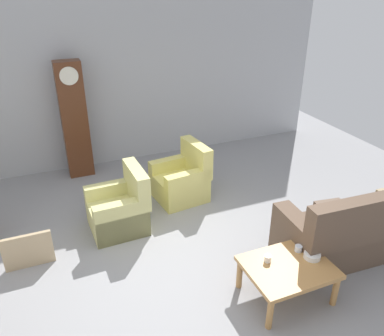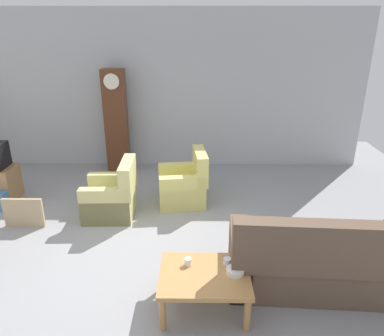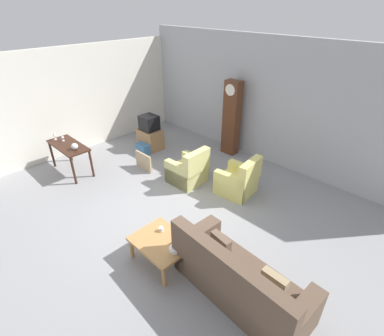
{
  "view_description": "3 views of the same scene",
  "coord_description": "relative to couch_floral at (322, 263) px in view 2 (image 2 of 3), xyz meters",
  "views": [
    {
      "loc": [
        -1.43,
        -3.52,
        3.32
      ],
      "look_at": [
        0.33,
        0.72,
        1.02
      ],
      "focal_mm": 36.05,
      "sensor_mm": 36.0,
      "label": 1
    },
    {
      "loc": [
        0.75,
        -4.02,
        2.91
      ],
      "look_at": [
        0.68,
        1.18,
        0.83
      ],
      "focal_mm": 34.27,
      "sensor_mm": 36.0,
      "label": 2
    },
    {
      "loc": [
        3.7,
        -3.02,
        3.89
      ],
      "look_at": [
        0.17,
        0.57,
        0.97
      ],
      "focal_mm": 27.21,
      "sensor_mm": 36.0,
      "label": 3
    }
  ],
  "objects": [
    {
      "name": "framed_picture_leaning",
      "position": [
        -4.05,
        1.35,
        -0.12
      ],
      "size": [
        0.6,
        0.05,
        0.47
      ],
      "primitive_type": "cube",
      "color": "tan",
      "rests_on": "ground_plane"
    },
    {
      "name": "garage_door_wall",
      "position": [
        -2.19,
        4.13,
        1.25
      ],
      "size": [
        8.4,
        0.16,
        3.2
      ],
      "primitive_type": "cube",
      "color": "#ADAFB5",
      "rests_on": "ground_plane"
    },
    {
      "name": "grandfather_clock",
      "position": [
        -3.07,
        3.72,
        0.69
      ],
      "size": [
        0.44,
        0.3,
        2.08
      ],
      "color": "#562D19",
      "rests_on": "ground_plane"
    },
    {
      "name": "armchair_olive_near",
      "position": [
        -2.78,
        1.74,
        -0.05
      ],
      "size": [
        0.81,
        0.79,
        0.92
      ],
      "color": "#CCC67A",
      "rests_on": "ground_plane"
    },
    {
      "name": "ground_plane",
      "position": [
        -2.19,
        0.53,
        -0.35
      ],
      "size": [
        10.4,
        10.4,
        0.0
      ],
      "primitive_type": "plane",
      "color": "gray"
    },
    {
      "name": "cup_white_porcelain",
      "position": [
        -1.53,
        -0.17,
        0.13
      ],
      "size": [
        0.08,
        0.08,
        0.08
      ],
      "primitive_type": "cylinder",
      "color": "white",
      "rests_on": "coffee_table_wood"
    },
    {
      "name": "bowl_white_stacked",
      "position": [
        -1.03,
        -0.31,
        0.11
      ],
      "size": [
        0.19,
        0.19,
        0.06
      ],
      "primitive_type": "cylinder",
      "color": "white",
      "rests_on": "coffee_table_wood"
    },
    {
      "name": "cup_blue_rimmed",
      "position": [
        -1.1,
        -0.15,
        0.12
      ],
      "size": [
        0.09,
        0.09,
        0.07
      ],
      "primitive_type": "cylinder",
      "color": "silver",
      "rests_on": "coffee_table_wood"
    },
    {
      "name": "couch_floral",
      "position": [
        0.0,
        0.0,
        0.0
      ],
      "size": [
        2.15,
        1.0,
        1.04
      ],
      "color": "brown",
      "rests_on": "ground_plane"
    },
    {
      "name": "coffee_table_wood",
      "position": [
        -1.35,
        -0.31,
        0.02
      ],
      "size": [
        0.96,
        0.76,
        0.44
      ],
      "color": "#B27F47",
      "rests_on": "ground_plane"
    },
    {
      "name": "armchair_olive_far",
      "position": [
        -1.65,
        2.21,
        -0.05
      ],
      "size": [
        0.87,
        0.85,
        0.92
      ],
      "color": "#DCD26F",
      "rests_on": "ground_plane"
    }
  ]
}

